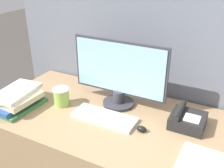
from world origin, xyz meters
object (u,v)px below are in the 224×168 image
mouse (142,129)px  desk_telephone (187,120)px  monitor (119,75)px  book_stack (16,99)px  keyboard (104,117)px  coffee_cup (61,97)px

mouse → desk_telephone: bearing=38.9°
monitor → book_stack: size_ratio=1.83×
keyboard → monitor: bearing=89.7°
keyboard → coffee_cup: bearing=176.7°
mouse → book_stack: 0.80m
coffee_cup → book_stack: coffee_cup is taller
book_stack → monitor: bearing=29.5°
mouse → coffee_cup: (-0.55, 0.03, 0.04)m
monitor → book_stack: 0.66m
keyboard → book_stack: bearing=-167.3°
keyboard → desk_telephone: bearing=18.9°
monitor → book_stack: monitor is taller
coffee_cup → desk_telephone: (0.76, 0.13, -0.02)m
mouse → desk_telephone: desk_telephone is taller
mouse → desk_telephone: 0.26m
desk_telephone → book_stack: bearing=-164.5°
keyboard → desk_telephone: desk_telephone is taller
coffee_cup → mouse: bearing=-3.3°
book_stack → desk_telephone: (0.99, 0.28, -0.01)m
book_stack → mouse: bearing=8.0°
mouse → desk_telephone: size_ratio=0.30×
keyboard → book_stack: 0.57m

